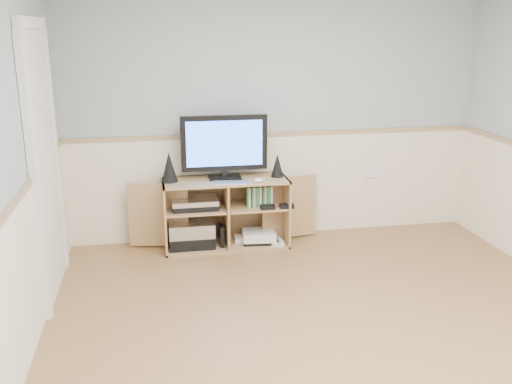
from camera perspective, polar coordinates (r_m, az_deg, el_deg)
room at (r=3.47m, az=8.58°, el=2.77°), size 4.04×4.54×2.54m
media_cabinet at (r=5.43m, az=-3.10°, el=-1.86°), size 1.81×0.44×0.65m
monitor at (r=5.26m, az=-3.19°, el=4.74°), size 0.80×0.18×0.59m
speaker_left at (r=5.24m, az=-8.68°, el=2.47°), size 0.15×0.15×0.27m
speaker_right at (r=5.37m, az=2.15°, el=2.67°), size 0.12×0.12×0.22m
keyboard at (r=5.16m, az=-2.49°, el=0.94°), size 0.33×0.16×0.01m
mouse at (r=5.20m, az=0.27°, el=1.20°), size 0.11×0.10×0.04m
av_components at (r=5.39m, az=-6.31°, el=-3.36°), size 0.51×0.31×0.47m
game_consoles at (r=5.50m, az=0.14°, el=-4.49°), size 0.45×0.30×0.11m
game_cases at (r=5.36m, az=0.27°, el=-0.35°), size 0.24×0.13×0.19m
wall_outlet at (r=5.90m, az=11.47°, el=2.01°), size 0.12×0.03×0.12m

